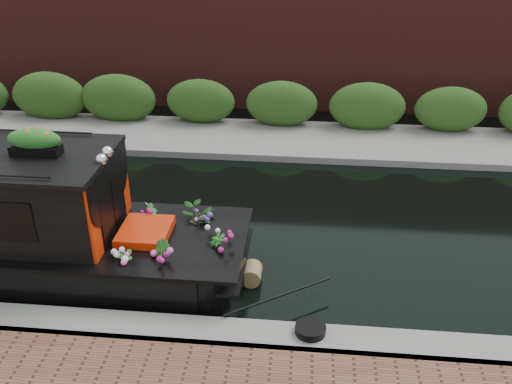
{
  "coord_description": "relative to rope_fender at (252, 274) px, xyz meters",
  "views": [
    {
      "loc": [
        2.86,
        -9.49,
        5.86
      ],
      "look_at": [
        1.99,
        -0.6,
        1.09
      ],
      "focal_mm": 40.0,
      "sensor_mm": 36.0,
      "label": 1
    }
  ],
  "objects": [
    {
      "name": "ground",
      "position": [
        -2.03,
        1.77,
        -0.17
      ],
      "size": [
        80.0,
        80.0,
        0.0
      ],
      "primitive_type": "plane",
      "color": "black",
      "rests_on": "ground"
    },
    {
      "name": "near_bank_coping",
      "position": [
        -2.03,
        -1.53,
        -0.17
      ],
      "size": [
        40.0,
        0.6,
        0.5
      ],
      "primitive_type": "cube",
      "color": "gray",
      "rests_on": "ground"
    },
    {
      "name": "coiled_mooring_rope",
      "position": [
        1.0,
        -1.44,
        0.14
      ],
      "size": [
        0.44,
        0.44,
        0.12
      ],
      "primitive_type": "cylinder",
      "color": "black",
      "rests_on": "near_bank_coping"
    },
    {
      "name": "rope_fender",
      "position": [
        0.0,
        0.0,
        0.0
      ],
      "size": [
        0.33,
        0.39,
        0.33
      ],
      "primitive_type": "cylinder",
      "rotation": [
        1.57,
        0.0,
        0.0
      ],
      "color": "olive",
      "rests_on": "ground"
    },
    {
      "name": "far_hedge",
      "position": [
        -2.03,
        6.87,
        -0.17
      ],
      "size": [
        40.0,
        1.1,
        2.8
      ],
      "primitive_type": "cube",
      "color": "#264B19",
      "rests_on": "ground"
    },
    {
      "name": "far_brick_wall",
      "position": [
        -2.03,
        8.97,
        -0.17
      ],
      "size": [
        40.0,
        1.0,
        8.0
      ],
      "primitive_type": "cube",
      "color": "#511F1B",
      "rests_on": "ground"
    },
    {
      "name": "far_bank_path",
      "position": [
        -2.03,
        5.97,
        -0.17
      ],
      "size": [
        40.0,
        2.4,
        0.34
      ],
      "primitive_type": "cube",
      "color": "slate",
      "rests_on": "ground"
    }
  ]
}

